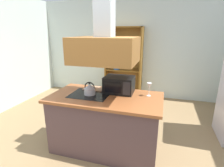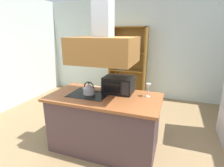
% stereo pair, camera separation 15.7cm
% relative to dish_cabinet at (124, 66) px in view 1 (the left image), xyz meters
% --- Properties ---
extents(ground_plane, '(7.80, 7.80, 0.00)m').
position_rel_dish_cabinet_xyz_m(ground_plane, '(0.46, -2.78, -0.87)').
color(ground_plane, olive).
extents(wall_back, '(6.00, 0.12, 2.70)m').
position_rel_dish_cabinet_xyz_m(wall_back, '(0.46, 0.22, 0.48)').
color(wall_back, silver).
rests_on(wall_back, ground).
extents(kitchen_island, '(1.70, 0.91, 0.90)m').
position_rel_dish_cabinet_xyz_m(kitchen_island, '(0.29, -2.47, -0.42)').
color(kitchen_island, '#4E383A').
rests_on(kitchen_island, ground).
extents(range_hood, '(0.90, 0.70, 1.29)m').
position_rel_dish_cabinet_xyz_m(range_hood, '(0.29, -2.47, 0.84)').
color(range_hood, '#9A632B').
extents(dish_cabinet, '(1.02, 0.40, 1.96)m').
position_rel_dish_cabinet_xyz_m(dish_cabinet, '(0.00, 0.00, 0.00)').
color(dish_cabinet, brown).
rests_on(dish_cabinet, ground).
extents(kettle, '(0.18, 0.18, 0.20)m').
position_rel_dish_cabinet_xyz_m(kettle, '(0.03, -2.47, 0.11)').
color(kettle, '#BEB6BA').
rests_on(kettle, kitchen_island).
extents(cutting_board, '(0.35, 0.26, 0.02)m').
position_rel_dish_cabinet_xyz_m(cutting_board, '(-0.00, -2.20, 0.03)').
color(cutting_board, '#A87C58').
rests_on(cutting_board, kitchen_island).
extents(microwave, '(0.46, 0.35, 0.26)m').
position_rel_dish_cabinet_xyz_m(microwave, '(0.44, -2.24, 0.16)').
color(microwave, black).
rests_on(microwave, kitchen_island).
extents(wine_glass_on_counter, '(0.08, 0.08, 0.21)m').
position_rel_dish_cabinet_xyz_m(wine_glass_on_counter, '(0.92, -2.27, 0.18)').
color(wine_glass_on_counter, silver).
rests_on(wine_glass_on_counter, kitchen_island).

